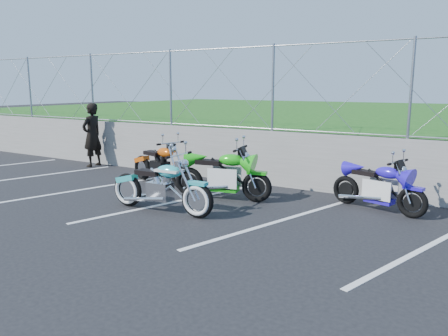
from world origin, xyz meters
The scene contains 10 objects.
ground centered at (0.00, 0.00, 0.00)m, with size 90.00×90.00×0.00m, color black.
retaining_wall centered at (0.00, 3.50, 0.65)m, with size 30.00×0.22×1.30m, color slate.
grass_field centered at (0.00, 13.50, 0.65)m, with size 30.00×20.00×1.30m, color #1A4C14.
chain_link_fence centered at (0.00, 3.50, 2.30)m, with size 28.00×0.03×2.00m.
parking_lines centered at (1.20, 1.00, 0.00)m, with size 18.29×4.31×0.01m.
cruiser_turquoise centered at (0.24, 0.30, 0.46)m, with size 2.29×0.72×1.14m.
naked_orange centered at (-1.25, 2.11, 0.46)m, with size 2.10×0.76×1.06m.
sportbike_green centered at (0.74, 1.72, 0.48)m, with size 2.12×0.75×1.11m.
sportbike_blue centered at (3.71, 2.51, 0.43)m, with size 1.88×0.75×1.00m.
person_standing centered at (-4.55, 2.99, 0.93)m, with size 0.68×0.45×1.86m, color black.
Camera 1 is at (5.36, -5.91, 2.35)m, focal length 35.00 mm.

